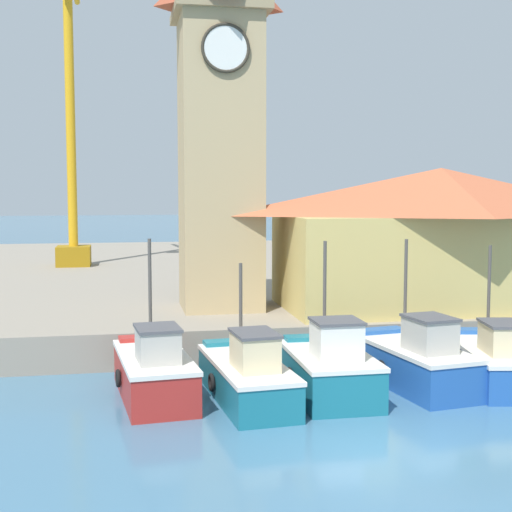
# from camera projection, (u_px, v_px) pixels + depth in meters

# --- Properties ---
(ground_plane) EXTENTS (300.00, 300.00, 0.00)m
(ground_plane) POSITION_uv_depth(u_px,v_px,m) (390.00, 462.00, 15.41)
(ground_plane) COLOR teal
(quay_wharf) EXTENTS (120.00, 40.00, 1.25)m
(quay_wharf) POSITION_uv_depth(u_px,v_px,m) (218.00, 275.00, 43.59)
(quay_wharf) COLOR gray
(quay_wharf) RESTS_ON ground
(fishing_boat_far_left) EXTENTS (2.34, 4.80, 4.48)m
(fishing_boat_far_left) POSITION_uv_depth(u_px,v_px,m) (154.00, 371.00, 20.12)
(fishing_boat_far_left) COLOR #AD2823
(fishing_boat_far_left) RESTS_ON ground
(fishing_boat_left_outer) EXTENTS (2.24, 5.20, 3.80)m
(fishing_boat_left_outer) POSITION_uv_depth(u_px,v_px,m) (247.00, 375.00, 19.87)
(fishing_boat_left_outer) COLOR #196B7F
(fishing_boat_left_outer) RESTS_ON ground
(fishing_boat_left_inner) EXTENTS (2.22, 4.14, 4.41)m
(fishing_boat_left_inner) POSITION_uv_depth(u_px,v_px,m) (329.00, 369.00, 20.24)
(fishing_boat_left_inner) COLOR #196B7F
(fishing_boat_left_inner) RESTS_ON ground
(fishing_boat_mid_left) EXTENTS (2.56, 4.87, 4.39)m
(fishing_boat_mid_left) POSITION_uv_depth(u_px,v_px,m) (415.00, 361.00, 21.21)
(fishing_boat_mid_left) COLOR #2356A8
(fishing_boat_mid_left) RESTS_ON ground
(fishing_boat_center) EXTENTS (2.70, 5.07, 4.17)m
(fishing_boat_center) POSITION_uv_depth(u_px,v_px,m) (494.00, 361.00, 21.58)
(fishing_boat_center) COLOR #2356A8
(fishing_boat_center) RESTS_ON ground
(clock_tower) EXTENTS (3.52, 3.52, 15.54)m
(clock_tower) POSITION_uv_depth(u_px,v_px,m) (220.00, 118.00, 27.26)
(clock_tower) COLOR tan
(clock_tower) RESTS_ON quay_wharf
(warehouse_right) EXTENTS (12.75, 6.05, 5.47)m
(warehouse_right) POSITION_uv_depth(u_px,v_px,m) (440.00, 236.00, 28.07)
(warehouse_right) COLOR tan
(warehouse_right) RESTS_ON quay_wharf
(port_crane_far) EXTENTS (2.00, 7.81, 19.84)m
(port_crane_far) POSITION_uv_depth(u_px,v_px,m) (71.00, 138.00, 42.60)
(port_crane_far) COLOR #976E11
(port_crane_far) RESTS_ON quay_wharf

